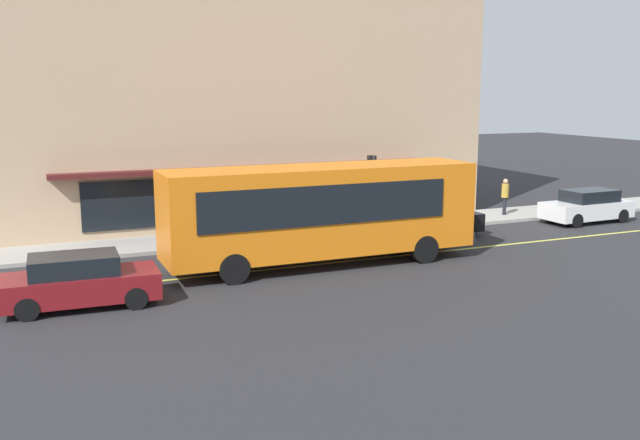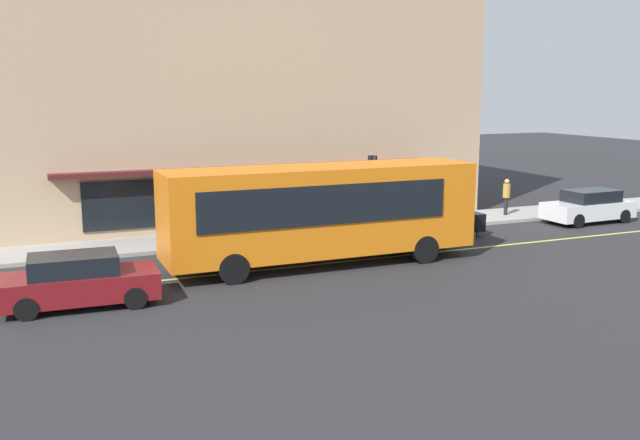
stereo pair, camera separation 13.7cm
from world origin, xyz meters
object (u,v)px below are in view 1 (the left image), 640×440
Objects in this scene: traffic_light at (372,175)px; pedestrian_by_curb at (505,193)px; pedestrian_at_corner at (422,202)px; pedestrian_mid_block at (431,196)px; car_black at (430,219)px; car_maroon at (79,281)px; bus at (322,210)px; car_white at (587,206)px.

traffic_light is 7.77m from pedestrian_by_curb.
traffic_light is 3.38m from pedestrian_at_corner.
car_black is at bearing -122.21° from pedestrian_mid_block.
pedestrian_at_corner is (-4.66, -0.02, -0.12)m from pedestrian_by_curb.
car_maroon is at bearing -154.04° from traffic_light.
traffic_light is 2.05× the size of pedestrian_at_corner.
bus is 14.90m from car_white.
pedestrian_mid_block is 0.92× the size of pedestrian_by_curb.
pedestrian_by_curb is (5.68, 2.41, 0.46)m from car_black.
pedestrian_at_corner is (2.95, 0.75, -1.46)m from traffic_light.
traffic_light reaches higher than car_maroon.
car_black and car_maroon have the same top height.
car_maroon is (-22.86, -4.38, 0.00)m from car_white.
pedestrian_at_corner is (1.01, 2.39, 0.33)m from car_black.
traffic_light is (4.18, 4.34, 0.55)m from bus.
car_black is 2.62m from pedestrian_at_corner.
car_maroon is 2.51× the size of pedestrian_by_curb.
car_white is 2.80× the size of pedestrian_at_corner.
car_maroon is 2.80× the size of pedestrian_at_corner.
pedestrian_mid_block is at bearing 57.79° from car_black.
car_white is at bearing -18.02° from pedestrian_at_corner.
pedestrian_at_corner is at bearing 66.99° from car_black.
pedestrian_mid_block is (4.25, 2.03, -1.43)m from traffic_light.
car_white is 7.22m from pedestrian_mid_block.
car_black is (6.12, 2.71, -1.24)m from bus.
pedestrian_mid_block is at bearing 159.52° from pedestrian_by_curb.
traffic_light is at bearing -174.21° from pedestrian_by_curb.
car_maroon is 18.54m from pedestrian_mid_block.
pedestrian_by_curb reaches higher than car_white.
car_white and car_maroon have the same top height.
pedestrian_mid_block is at bearing 37.09° from bus.
car_white is at bearing 10.34° from bus.
traffic_light reaches higher than pedestrian_by_curb.
car_white is at bearing -0.30° from car_black.
car_white is 7.87m from pedestrian_at_corner.
pedestrian_mid_block is at bearing 44.60° from pedestrian_at_corner.
bus reaches higher than traffic_light.
bus reaches higher than pedestrian_at_corner.
bus is at bearing -144.46° from pedestrian_at_corner.
traffic_light is 2.00× the size of pedestrian_mid_block.
bus is 2.58× the size of car_black.
car_black is 0.99× the size of car_maroon.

